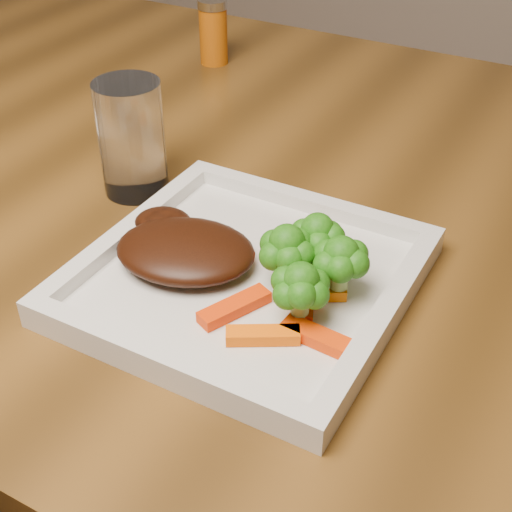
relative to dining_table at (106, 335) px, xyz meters
The scene contains 16 objects.
floor 0.43m from the dining_table, 125.66° to the left, with size 4.00×4.00×0.01m, color #472814.
dining_table is the anchor object (origin of this frame).
plate 0.56m from the dining_table, 27.42° to the right, with size 0.27×0.27×0.01m, color silver.
steak 0.55m from the dining_table, 32.81° to the right, with size 0.12×0.10×0.03m, color #331407.
broccoli_0 0.61m from the dining_table, 20.25° to the right, with size 0.05×0.05×0.07m, color #176C12, non-canonical shape.
broccoli_1 0.64m from the dining_table, 21.60° to the right, with size 0.06×0.06×0.06m, color #116B13, non-canonical shape.
broccoli_2 0.64m from the dining_table, 27.10° to the right, with size 0.05×0.05×0.06m, color #1E7513, non-canonical shape.
broccoli_3 0.61m from the dining_table, 24.64° to the right, with size 0.06×0.06×0.06m, color #3B7A14, non-canonical shape.
carrot_0 0.63m from the dining_table, 31.36° to the right, with size 0.06×0.02×0.01m, color #FF6204.
carrot_1 0.65m from the dining_table, 27.32° to the right, with size 0.06×0.02×0.01m, color #E83903.
carrot_2 0.60m from the dining_table, 31.75° to the right, with size 0.06×0.02×0.01m, color #E83403.
carrot_4 0.56m from the dining_table, 19.00° to the right, with size 0.06×0.02×0.01m, color #FF3D04.
carrot_5 0.62m from the dining_table, 25.03° to the right, with size 0.06×0.02×0.01m, color red.
carrot_6 0.61m from the dining_table, 23.83° to the right, with size 0.06×0.02×0.01m, color #D05D03.
spice_shaker 0.49m from the dining_table, 75.48° to the left, with size 0.04×0.04×0.09m, color #AC5109.
drinking_glass 0.48m from the dining_table, 29.06° to the right, with size 0.07×0.07×0.12m, color white.
Camera 1 is at (0.73, -0.77, 1.14)m, focal length 50.00 mm.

